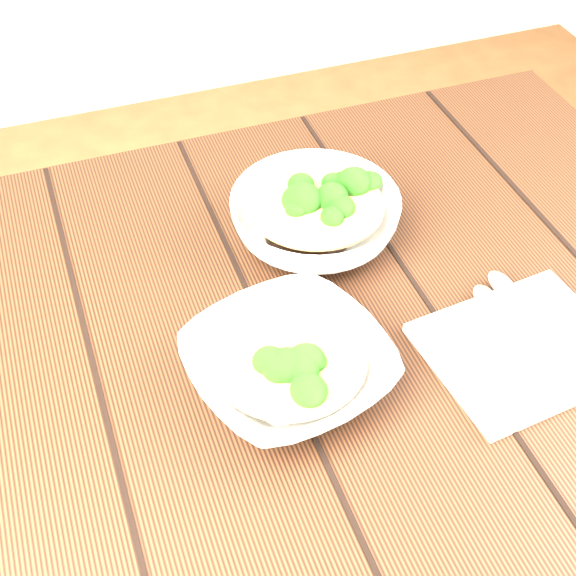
% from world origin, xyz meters
% --- Properties ---
extents(table, '(1.20, 0.80, 0.75)m').
position_xyz_m(table, '(0.00, 0.00, 0.63)').
color(table, '#321B0E').
rests_on(table, ground).
extents(soup_bowl_front, '(0.26, 0.26, 0.06)m').
position_xyz_m(soup_bowl_front, '(-0.02, -0.09, 0.78)').
color(soup_bowl_front, silver).
rests_on(soup_bowl_front, table).
extents(soup_bowl_back, '(0.24, 0.24, 0.08)m').
position_xyz_m(soup_bowl_back, '(0.09, 0.12, 0.79)').
color(soup_bowl_back, silver).
rests_on(soup_bowl_back, table).
extents(trivet, '(0.13, 0.13, 0.03)m').
position_xyz_m(trivet, '(0.08, 0.11, 0.76)').
color(trivet, black).
rests_on(trivet, table).
extents(napkin, '(0.23, 0.19, 0.01)m').
position_xyz_m(napkin, '(0.25, -0.14, 0.76)').
color(napkin, beige).
rests_on(napkin, table).
extents(spoon_left, '(0.04, 0.18, 0.01)m').
position_xyz_m(spoon_left, '(0.24, -0.10, 0.76)').
color(spoon_left, '#AEAB99').
rests_on(spoon_left, napkin).
extents(spoon_right, '(0.03, 0.18, 0.01)m').
position_xyz_m(spoon_right, '(0.27, -0.09, 0.76)').
color(spoon_right, '#AEAB99').
rests_on(spoon_right, napkin).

